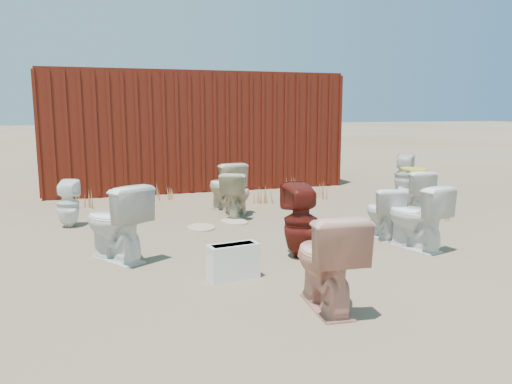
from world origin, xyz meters
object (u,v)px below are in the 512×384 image
object	(u,v)px
toilet_back_beige_right	(237,194)
toilet_back_yellowlid	(412,193)
toilet_back_e	(404,175)
toilet_front_e	(382,212)
loose_tank	(233,261)
toilet_back_beige_left	(225,187)
toilet_front_c	(416,216)
toilet_back_a	(68,204)
toilet_front_maroon	(301,221)
toilet_front_pink	(326,260)
toilet_front_a	(115,222)
shipping_container	(191,130)

from	to	relation	value
toilet_back_beige_right	toilet_back_yellowlid	bearing A→B (deg)	-168.47
toilet_back_beige_right	toilet_back_e	bearing A→B (deg)	-137.94
toilet_front_e	loose_tank	size ratio (longest dim) A/B	1.34
toilet_front_e	toilet_back_beige_left	bearing A→B (deg)	-46.27
toilet_front_c	toilet_back_a	distance (m)	4.69
toilet_back_yellowlid	toilet_back_e	bearing A→B (deg)	-114.80
toilet_front_maroon	toilet_back_e	xyz separation A→B (m)	(3.48, 3.13, -0.02)
toilet_front_pink	toilet_back_yellowlid	bearing A→B (deg)	-130.14
toilet_front_pink	toilet_front_maroon	world-z (taller)	toilet_front_maroon
toilet_front_maroon	toilet_back_beige_left	bearing A→B (deg)	-87.52
toilet_front_pink	toilet_front_a	bearing A→B (deg)	-45.37
toilet_front_maroon	toilet_back_e	bearing A→B (deg)	-139.16
toilet_back_e	loose_tank	size ratio (longest dim) A/B	1.60
toilet_front_c	toilet_back_beige_right	size ratio (longest dim) A/B	1.11
toilet_front_pink	loose_tank	size ratio (longest dim) A/B	1.67
toilet_back_beige_right	toilet_back_e	distance (m)	3.68
toilet_front_c	toilet_front_maroon	distance (m)	1.45
shipping_container	toilet_front_c	size ratio (longest dim) A/B	7.62
toilet_front_c	toilet_front_maroon	xyz separation A→B (m)	(-1.45, 0.10, 0.03)
toilet_front_e	toilet_back_e	distance (m)	3.40
shipping_container	toilet_front_e	world-z (taller)	shipping_container
loose_tank	toilet_back_yellowlid	bearing A→B (deg)	21.79
toilet_back_beige_right	loose_tank	size ratio (longest dim) A/B	1.41
shipping_container	toilet_back_beige_left	xyz separation A→B (m)	(-0.06, -3.16, -0.79)
toilet_front_a	toilet_back_beige_right	bearing A→B (deg)	-168.89
toilet_back_beige_left	toilet_back_e	distance (m)	3.67
toilet_front_pink	toilet_back_beige_left	world-z (taller)	toilet_front_pink
toilet_front_pink	toilet_back_beige_left	xyz separation A→B (m)	(0.20, 4.12, -0.01)
shipping_container	toilet_back_yellowlid	size ratio (longest dim) A/B	8.22
toilet_back_a	toilet_back_e	distance (m)	6.08
toilet_front_maroon	toilet_back_beige_right	world-z (taller)	toilet_front_maroon
toilet_front_a	toilet_front_c	distance (m)	3.48
toilet_front_maroon	toilet_front_e	xyz separation A→B (m)	(1.35, 0.48, -0.08)
toilet_front_maroon	toilet_back_yellowlid	bearing A→B (deg)	-150.63
shipping_container	toilet_back_beige_left	size ratio (longest dim) A/B	7.34
toilet_front_maroon	toilet_back_a	world-z (taller)	toilet_front_maroon
toilet_back_e	toilet_front_e	bearing A→B (deg)	92.55
shipping_container	toilet_front_pink	bearing A→B (deg)	-92.03
toilet_front_a	toilet_back_beige_left	distance (m)	2.84
toilet_back_beige_left	toilet_back_beige_right	distance (m)	0.45
toilet_front_maroon	toilet_back_beige_right	size ratio (longest dim) A/B	1.19
loose_tank	shipping_container	bearing A→B (deg)	75.05
toilet_back_e	toilet_back_beige_left	bearing A→B (deg)	47.70
toilet_back_beige_right	loose_tank	xyz separation A→B (m)	(-0.82, -2.75, -0.18)
toilet_front_pink	toilet_back_e	distance (m)	5.95
toilet_front_pink	toilet_front_maroon	distance (m)	1.45
toilet_front_a	toilet_front_pink	distance (m)	2.52
toilet_front_maroon	toilet_back_yellowlid	xyz separation A→B (m)	(2.51, 1.48, -0.06)
toilet_front_a	loose_tank	size ratio (longest dim) A/B	1.72
toilet_front_c	toilet_back_beige_right	xyz separation A→B (m)	(-1.54, 2.38, -0.04)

